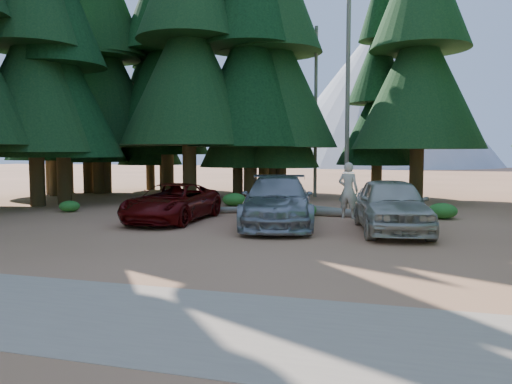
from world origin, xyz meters
TOP-DOWN VIEW (x-y plane):
  - ground at (0.00, 0.00)m, footprint 160.00×160.00m
  - gravel_strip at (0.00, -6.50)m, footprint 26.00×3.50m
  - forest_belt_north at (0.00, 15.00)m, footprint 36.00×7.00m
  - snag_front at (0.80, 14.50)m, footprint 0.24×0.24m
  - snag_back at (-1.20, 16.00)m, footprint 0.20×0.20m
  - mountain_peak at (-2.59, 88.23)m, footprint 48.00×50.00m
  - red_pickup at (-4.83, 4.02)m, footprint 2.45×5.25m
  - silver_minivan_center at (-0.63, 4.00)m, footprint 3.73×6.56m
  - silver_minivan_right at (3.37, 3.67)m, footprint 3.05×5.64m
  - frisbee_player at (2.01, 2.91)m, footprint 0.76×0.59m
  - log_left at (-3.51, 7.00)m, footprint 3.67×1.79m
  - log_mid at (0.04, 8.50)m, footprint 3.09×2.15m
  - log_right at (1.88, 7.00)m, footprint 5.23×0.85m
  - shrub_far_left at (-4.48, 6.23)m, footprint 0.88×0.88m
  - shrub_left at (-4.26, 9.89)m, footprint 1.16×1.16m
  - shrub_center_left at (-0.16, 6.35)m, footprint 1.17×1.17m
  - shrub_center_right at (-1.23, 7.53)m, footprint 1.10×1.10m
  - shrub_right at (5.32, 7.63)m, footprint 1.15×1.15m
  - shrub_edge_west at (-10.58, 5.50)m, footprint 0.91×0.91m

SIDE VIEW (x-z plane):
  - ground at x=0.00m, z-range 0.00..0.00m
  - forest_belt_north at x=0.00m, z-range -11.00..11.00m
  - gravel_strip at x=0.00m, z-range 0.00..0.01m
  - log_left at x=-3.51m, z-range 0.00..0.28m
  - log_mid at x=0.04m, z-range 0.00..0.29m
  - log_right at x=1.88m, z-range 0.00..0.33m
  - shrub_far_left at x=-4.48m, z-range 0.00..0.48m
  - shrub_edge_west at x=-10.58m, z-range 0.00..0.50m
  - shrub_center_right at x=-1.23m, z-range 0.00..0.60m
  - shrub_right at x=5.32m, z-range 0.00..0.63m
  - shrub_left at x=-4.26m, z-range 0.00..0.64m
  - shrub_center_left at x=-0.16m, z-range 0.00..0.64m
  - red_pickup at x=-4.83m, z-range 0.00..1.45m
  - silver_minivan_center at x=-0.63m, z-range 0.00..1.79m
  - silver_minivan_right at x=3.37m, z-range 0.00..1.82m
  - frisbee_player at x=2.01m, z-range 0.50..2.35m
  - snag_back at x=-1.20m, z-range 0.00..10.00m
  - snag_front at x=0.80m, z-range 0.00..12.00m
  - mountain_peak at x=-2.59m, z-range -1.29..26.71m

